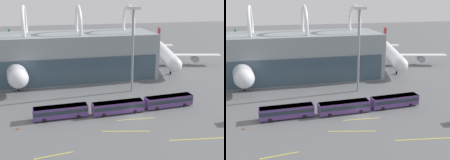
# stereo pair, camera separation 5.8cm
# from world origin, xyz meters

# --- Properties ---
(ground_plane) EXTENTS (440.00, 440.00, 0.00)m
(ground_plane) POSITION_xyz_m (0.00, 0.00, 0.00)
(ground_plane) COLOR slate
(airliner_at_gate_near) EXTENTS (41.77, 39.80, 15.89)m
(airliner_at_gate_near) POSITION_xyz_m (-30.35, 37.73, 5.45)
(airliner_at_gate_near) COLOR silver
(airliner_at_gate_near) RESTS_ON ground_plane
(airliner_at_gate_far) EXTENTS (45.87, 43.66, 13.59)m
(airliner_at_gate_far) POSITION_xyz_m (27.53, 46.21, 4.94)
(airliner_at_gate_far) COLOR white
(airliner_at_gate_far) RESTS_ON ground_plane
(shuttle_bus_0) EXTENTS (12.86, 3.38, 3.02)m
(shuttle_bus_0) POSITION_xyz_m (-17.22, 3.08, 1.79)
(shuttle_bus_0) COLOR #56387A
(shuttle_bus_0) RESTS_ON ground_plane
(shuttle_bus_1) EXTENTS (12.86, 3.38, 3.02)m
(shuttle_bus_1) POSITION_xyz_m (-3.41, 2.75, 1.79)
(shuttle_bus_1) COLOR #56387A
(shuttle_bus_1) RESTS_ON ground_plane
(shuttle_bus_2) EXTENTS (12.91, 3.73, 3.02)m
(shuttle_bus_2) POSITION_xyz_m (10.40, 3.72, 1.79)
(shuttle_bus_2) COLOR #56387A
(shuttle_bus_2) RESTS_ON ground_plane
(floodlight_mast) EXTENTS (3.20, 3.20, 24.82)m
(floodlight_mast) POSITION_xyz_m (4.85, 17.89, 17.72)
(floodlight_mast) COLOR gray
(floodlight_mast) RESTS_ON ground_plane
(lane_stripe_1) EXTENTS (9.06, 0.80, 0.01)m
(lane_stripe_1) POSITION_xyz_m (-0.14, -1.48, 0.00)
(lane_stripe_1) COLOR yellow
(lane_stripe_1) RESTS_ON ground_plane
(lane_stripe_2) EXTENTS (7.08, 1.08, 0.01)m
(lane_stripe_2) POSITION_xyz_m (-19.52, -12.88, 0.00)
(lane_stripe_2) COLOR yellow
(lane_stripe_2) RESTS_ON ground_plane
(lane_stripe_3) EXTENTS (11.68, 1.83, 0.01)m
(lane_stripe_3) POSITION_xyz_m (9.03, -13.50, 0.00)
(lane_stripe_3) COLOR yellow
(lane_stripe_3) RESTS_ON ground_plane
(lane_stripe_4) EXTENTS (10.20, 2.51, 0.01)m
(lane_stripe_4) POSITION_xyz_m (-4.10, -6.86, 0.00)
(lane_stripe_4) COLOR yellow
(lane_stripe_4) RESTS_ON ground_plane
(traffic_cone_0) EXTENTS (0.43, 0.43, 0.82)m
(traffic_cone_0) POSITION_xyz_m (-26.68, -0.47, 0.40)
(traffic_cone_0) COLOR black
(traffic_cone_0) RESTS_ON ground_plane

